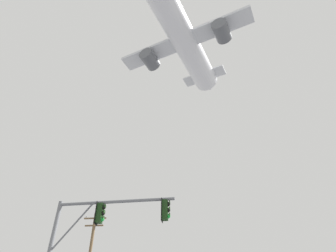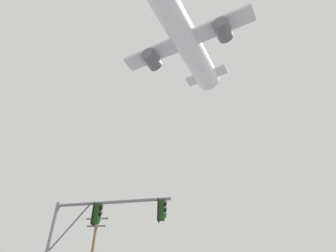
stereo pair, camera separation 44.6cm
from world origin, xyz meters
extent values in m
cylinder|color=slate|center=(-3.16, 8.73, 6.45)|extent=(5.63, 0.56, 0.15)
cylinder|color=slate|center=(-5.13, 8.88, 5.37)|extent=(1.76, 0.21, 2.21)
cube|color=#193814|center=(-0.80, 8.56, 5.93)|extent=(0.28, 0.34, 0.90)
cylinder|color=#193814|center=(-0.80, 8.56, 6.44)|extent=(0.05, 0.05, 0.12)
cube|color=black|center=(-0.94, 8.57, 5.93)|extent=(0.06, 0.46, 1.04)
sphere|color=black|center=(-0.66, 8.55, 6.20)|extent=(0.20, 0.20, 0.20)
cylinder|color=#193814|center=(-0.59, 8.54, 6.26)|extent=(0.06, 0.21, 0.21)
sphere|color=black|center=(-0.66, 8.55, 5.92)|extent=(0.20, 0.20, 0.20)
cylinder|color=#193814|center=(-0.59, 8.54, 5.98)|extent=(0.06, 0.21, 0.21)
sphere|color=green|center=(-0.66, 8.55, 5.64)|extent=(0.20, 0.20, 0.20)
cylinder|color=#193814|center=(-0.59, 8.54, 5.70)|extent=(0.06, 0.21, 0.21)
cube|color=#193814|center=(-3.89, 8.79, 5.93)|extent=(0.28, 0.34, 0.90)
cylinder|color=#193814|center=(-3.89, 8.79, 6.44)|extent=(0.05, 0.05, 0.12)
cube|color=black|center=(-4.03, 8.80, 5.93)|extent=(0.06, 0.46, 1.04)
sphere|color=black|center=(-3.75, 8.78, 6.20)|extent=(0.20, 0.20, 0.20)
cylinder|color=#193814|center=(-3.68, 8.77, 6.26)|extent=(0.06, 0.21, 0.21)
sphere|color=black|center=(-3.75, 8.78, 5.92)|extent=(0.20, 0.20, 0.20)
cylinder|color=#193814|center=(-3.68, 8.77, 5.98)|extent=(0.06, 0.21, 0.21)
sphere|color=green|center=(-3.75, 8.78, 5.64)|extent=(0.20, 0.20, 0.20)
cylinder|color=#193814|center=(-3.68, 8.77, 5.70)|extent=(0.06, 0.21, 0.21)
cube|color=brown|center=(-8.78, 22.89, 10.28)|extent=(2.20, 0.12, 0.12)
cube|color=brown|center=(-8.78, 22.89, 9.58)|extent=(1.80, 0.12, 0.12)
cylinder|color=gray|center=(-9.68, 22.89, 10.40)|extent=(0.10, 0.10, 0.18)
cylinder|color=gray|center=(-7.88, 22.89, 10.40)|extent=(0.10, 0.10, 0.18)
cylinder|color=white|center=(0.51, 26.27, 42.64)|extent=(13.69, 24.97, 4.47)
cone|color=white|center=(5.76, 39.07, 42.64)|extent=(4.58, 4.03, 3.80)
cube|color=silver|center=(0.77, 26.92, 41.97)|extent=(23.15, 11.87, 0.50)
cylinder|color=#595B60|center=(6.93, 24.39, 40.63)|extent=(3.60, 4.06, 2.52)
cylinder|color=#595B60|center=(-5.38, 29.45, 40.63)|extent=(3.60, 4.06, 2.52)
cube|color=navy|center=(4.65, 36.36, 45.16)|extent=(1.80, 3.75, 5.31)
cube|color=silver|center=(4.75, 36.62, 43.06)|extent=(8.71, 5.51, 0.28)
camera|label=1|loc=(0.21, -4.07, 1.52)|focal=30.11mm
camera|label=2|loc=(0.66, -4.03, 1.52)|focal=30.11mm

